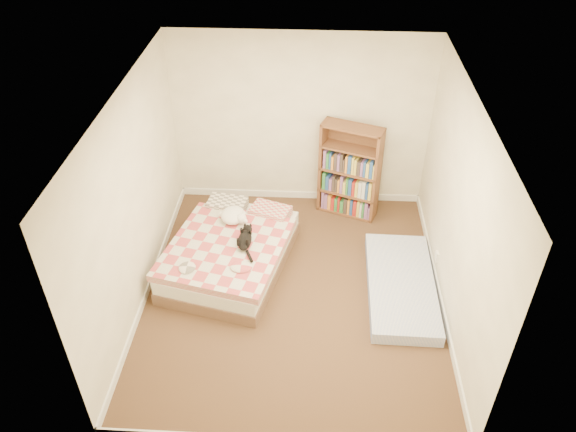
# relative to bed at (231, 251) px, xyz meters

# --- Properties ---
(room) EXTENTS (3.51, 4.01, 2.51)m
(room) POSITION_rel_bed_xyz_m (0.80, -0.46, 0.97)
(room) COLOR #49331F
(room) RESTS_ON ground
(bed) EXTENTS (1.67, 2.08, 0.49)m
(bed) POSITION_rel_bed_xyz_m (0.00, 0.00, 0.00)
(bed) COLOR brown
(bed) RESTS_ON room
(bookshelf) EXTENTS (0.92, 0.56, 1.37)m
(bookshelf) POSITION_rel_bed_xyz_m (1.49, 1.25, 0.29)
(bookshelf) COLOR #502D1B
(bookshelf) RESTS_ON room
(floor_mattress) EXTENTS (0.81, 1.75, 0.16)m
(floor_mattress) POSITION_rel_bed_xyz_m (2.10, -0.35, -0.14)
(floor_mattress) COLOR #7D8FD1
(floor_mattress) RESTS_ON room
(black_cat) EXTENTS (0.21, 0.62, 0.14)m
(black_cat) POSITION_rel_bed_xyz_m (0.20, -0.09, 0.28)
(black_cat) COLOR black
(black_cat) RESTS_ON bed
(white_dog) EXTENTS (0.37, 0.40, 0.17)m
(white_dog) POSITION_rel_bed_xyz_m (0.01, 0.33, 0.30)
(white_dog) COLOR white
(white_dog) RESTS_ON bed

